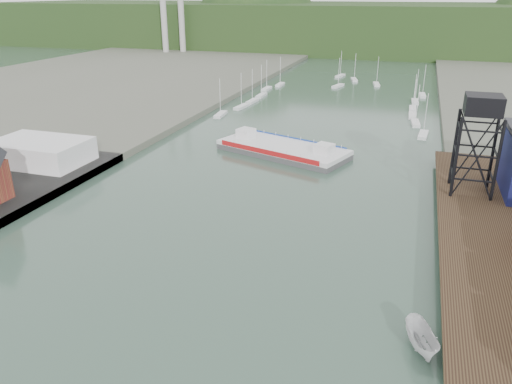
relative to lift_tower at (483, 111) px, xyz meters
The scene contains 7 objects.
east_pier 19.03m from the lift_tower, 81.25° to the right, with size 14.00×70.00×2.45m.
white_shed 80.28m from the lift_tower, behind, with size 18.00×12.00×4.50m, color silver.
lift_tower is the anchor object (origin of this frame).
marina_sailboats 89.04m from the lift_tower, 113.46° to the left, with size 57.71×92.65×0.90m.
distant_hills 246.51m from the lift_tower, 99.10° to the left, with size 500.00×120.00×80.00m.
chain_ferry 42.63m from the lift_tower, 155.28° to the left, with size 30.35×19.88×4.06m.
motorboat 43.89m from the lift_tower, 99.47° to the right, with size 2.42×6.42×2.48m, color silver.
Camera 1 is at (24.92, -25.88, 33.04)m, focal length 35.00 mm.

